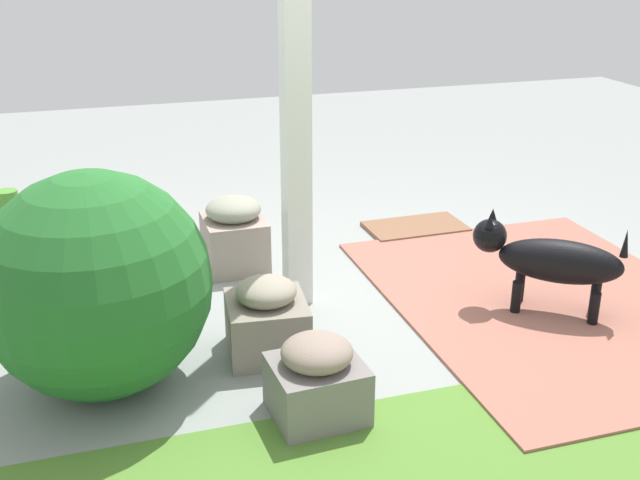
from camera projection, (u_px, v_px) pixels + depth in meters
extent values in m
plane|color=gray|center=(362.00, 301.00, 4.59)|extent=(12.00, 12.00, 0.00)
cube|color=#9F6252|center=(551.00, 302.00, 4.55)|extent=(1.80, 2.40, 0.02)
cube|color=white|center=(295.00, 79.00, 4.12)|extent=(0.14, 0.14, 2.59)
cube|color=gray|center=(235.00, 243.00, 4.98)|extent=(0.38, 0.42, 0.34)
ellipsoid|color=gray|center=(233.00, 209.00, 4.90)|extent=(0.35, 0.35, 0.16)
cube|color=gray|center=(267.00, 327.00, 3.97)|extent=(0.44, 0.45, 0.29)
ellipsoid|color=gray|center=(266.00, 291.00, 3.90)|extent=(0.31, 0.31, 0.14)
cube|color=slate|center=(317.00, 389.00, 3.46)|extent=(0.42, 0.39, 0.26)
ellipsoid|color=gray|center=(317.00, 352.00, 3.39)|extent=(0.32, 0.32, 0.14)
sphere|color=#236728|center=(96.00, 285.00, 3.55)|extent=(1.06, 1.06, 1.06)
cylinder|color=#CB7A46|center=(19.00, 273.00, 4.67)|extent=(0.23, 0.23, 0.23)
cylinder|color=#4E9033|center=(11.00, 223.00, 4.56)|extent=(0.12, 0.12, 0.40)
ellipsoid|color=black|center=(560.00, 261.00, 4.31)|extent=(0.67, 0.59, 0.25)
sphere|color=black|center=(490.00, 236.00, 4.40)|extent=(0.19, 0.19, 0.19)
cone|color=black|center=(490.00, 221.00, 4.31)|extent=(0.06, 0.06, 0.08)
cone|color=black|center=(493.00, 215.00, 4.40)|extent=(0.06, 0.06, 0.08)
cylinder|color=black|center=(516.00, 298.00, 4.39)|extent=(0.06, 0.06, 0.20)
cylinder|color=black|center=(519.00, 287.00, 4.53)|extent=(0.06, 0.06, 0.20)
cylinder|color=black|center=(594.00, 310.00, 4.26)|extent=(0.06, 0.06, 0.20)
cylinder|color=black|center=(595.00, 298.00, 4.39)|extent=(0.06, 0.06, 0.20)
cone|color=black|center=(626.00, 243.00, 4.15)|extent=(0.04, 0.04, 0.16)
cube|color=brown|center=(415.00, 227.00, 5.68)|extent=(0.72, 0.41, 0.03)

